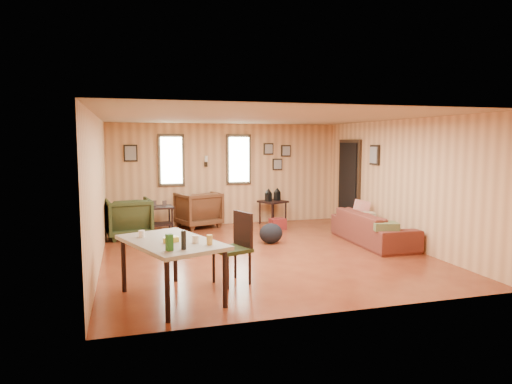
% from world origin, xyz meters
% --- Properties ---
extents(room, '(5.54, 6.04, 2.44)m').
position_xyz_m(room, '(0.17, 0.27, 1.21)').
color(room, brown).
rests_on(room, ground).
extents(sofa, '(0.66, 2.13, 0.83)m').
position_xyz_m(sofa, '(2.30, 0.12, 0.41)').
color(sofa, '#5F261B').
rests_on(sofa, ground).
extents(recliner_brown, '(1.10, 1.06, 0.91)m').
position_xyz_m(recliner_brown, '(-0.73, 2.76, 0.45)').
color(recliner_brown, '#542F19').
rests_on(recliner_brown, ground).
extents(recliner_green, '(0.98, 0.93, 0.90)m').
position_xyz_m(recliner_green, '(-2.29, 2.00, 0.45)').
color(recliner_green, '#2A3216').
rests_on(recliner_green, ground).
extents(end_table, '(0.59, 0.54, 0.71)m').
position_xyz_m(end_table, '(-1.62, 2.37, 0.40)').
color(end_table, black).
rests_on(end_table, ground).
extents(side_table, '(0.73, 0.73, 0.88)m').
position_xyz_m(side_table, '(1.05, 2.61, 0.60)').
color(side_table, black).
rests_on(side_table, ground).
extents(cooler, '(0.37, 0.29, 0.25)m').
position_xyz_m(cooler, '(0.96, 1.96, 0.12)').
color(cooler, maroon).
rests_on(cooler, ground).
extents(backpack, '(0.52, 0.43, 0.40)m').
position_xyz_m(backpack, '(0.37, 0.64, 0.20)').
color(backpack, black).
rests_on(backpack, ground).
extents(sofa_pillows, '(0.83, 1.87, 0.38)m').
position_xyz_m(sofa_pillows, '(2.26, 0.06, 0.51)').
color(sofa_pillows, '#515831').
rests_on(sofa_pillows, sofa).
extents(dining_table, '(1.37, 1.71, 0.98)m').
position_xyz_m(dining_table, '(-1.79, -2.04, 0.69)').
color(dining_table, gray).
rests_on(dining_table, ground).
extents(dining_chair, '(0.58, 0.58, 1.00)m').
position_xyz_m(dining_chair, '(-0.85, -1.57, 0.56)').
color(dining_chair, '#2A3216').
rests_on(dining_chair, ground).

